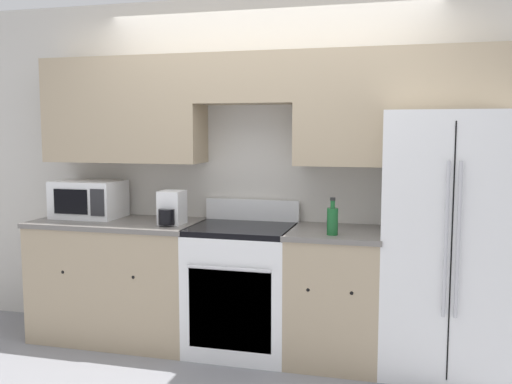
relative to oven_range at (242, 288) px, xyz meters
The scene contains 9 objects.
ground_plane 0.57m from the oven_range, 71.39° to the right, with size 12.00×12.00×0.00m, color gray.
wall_back 1.06m from the oven_range, 68.17° to the left, with size 8.00×0.39×2.60m.
lower_cabinets_left 0.99m from the oven_range, behind, with size 1.28×0.64×0.92m.
lower_cabinets_right 0.68m from the oven_range, ahead, with size 0.65×0.64×0.92m.
oven_range is the anchor object (origin of this frame).
refrigerator 1.47m from the oven_range, ahead, with size 0.84×0.80×1.73m.
microwave 1.42m from the oven_range, behind, with size 0.52×0.37×0.29m.
bottle 0.89m from the oven_range, 14.57° to the right, with size 0.07×0.07×0.25m.
coffee_maker 0.77m from the oven_range, behind, with size 0.17×0.25×0.25m.
Camera 1 is at (1.03, -3.57, 1.61)m, focal length 40.00 mm.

